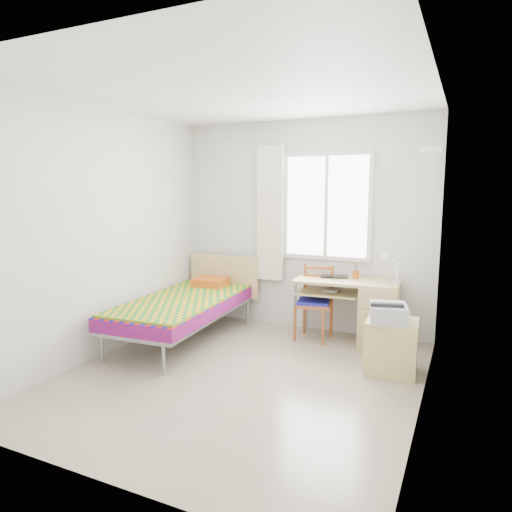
{
  "coord_description": "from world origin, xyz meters",
  "views": [
    {
      "loc": [
        1.87,
        -3.65,
        1.75
      ],
      "look_at": [
        -0.09,
        0.55,
        1.08
      ],
      "focal_mm": 32.0,
      "sensor_mm": 36.0,
      "label": 1
    }
  ],
  "objects": [
    {
      "name": "wall_back",
      "position": [
        0.0,
        1.75,
        1.3
      ],
      "size": [
        3.2,
        0.0,
        3.2
      ],
      "primitive_type": "plane",
      "rotation": [
        1.57,
        0.0,
        0.0
      ],
      "color": "silver",
      "rests_on": "ground"
    },
    {
      "name": "wall_left",
      "position": [
        -1.6,
        0.0,
        1.3
      ],
      "size": [
        0.0,
        3.5,
        3.5
      ],
      "primitive_type": "plane",
      "rotation": [
        1.57,
        0.0,
        1.57
      ],
      "color": "silver",
      "rests_on": "ground"
    },
    {
      "name": "desk",
      "position": [
        0.95,
        1.43,
        0.4
      ],
      "size": [
        1.2,
        0.62,
        0.73
      ],
      "rotation": [
        0.0,
        0.0,
        0.07
      ],
      "color": "tan",
      "rests_on": "floor"
    },
    {
      "name": "bed",
      "position": [
        -1.06,
        0.71,
        0.43
      ],
      "size": [
        1.09,
        2.1,
        0.88
      ],
      "rotation": [
        0.0,
        0.0,
        0.07
      ],
      "color": "gray",
      "rests_on": "floor"
    },
    {
      "name": "book",
      "position": [
        0.39,
        1.45,
        0.59
      ],
      "size": [
        0.18,
        0.24,
        0.02
      ],
      "primitive_type": "imported",
      "rotation": [
        0.0,
        0.0,
        -0.06
      ],
      "color": "gray",
      "rests_on": "desk"
    },
    {
      "name": "curtain",
      "position": [
        -0.42,
        1.68,
        1.45
      ],
      "size": [
        0.35,
        0.05,
        1.7
      ],
      "primitive_type": "cube",
      "color": "#F1ECC7",
      "rests_on": "wall_back"
    },
    {
      "name": "cabinet",
      "position": [
        1.27,
        0.71,
        0.26
      ],
      "size": [
        0.51,
        0.45,
        0.52
      ],
      "rotation": [
        0.0,
        0.0,
        0.07
      ],
      "color": "tan",
      "rests_on": "floor"
    },
    {
      "name": "floating_shelf",
      "position": [
        1.49,
        1.4,
        2.15
      ],
      "size": [
        0.2,
        0.32,
        0.03
      ],
      "primitive_type": "cube",
      "color": "white",
      "rests_on": "wall_right"
    },
    {
      "name": "printer",
      "position": [
        1.23,
        0.68,
        0.6
      ],
      "size": [
        0.41,
        0.45,
        0.17
      ],
      "rotation": [
        0.0,
        0.0,
        0.24
      ],
      "color": "#ADB0B5",
      "rests_on": "cabinet"
    },
    {
      "name": "ceiling",
      "position": [
        0.0,
        0.0,
        2.6
      ],
      "size": [
        3.5,
        3.5,
        0.0
      ],
      "primitive_type": "plane",
      "rotation": [
        3.14,
        0.0,
        0.0
      ],
      "color": "white",
      "rests_on": "wall_back"
    },
    {
      "name": "floor",
      "position": [
        0.0,
        0.0,
        0.0
      ],
      "size": [
        3.5,
        3.5,
        0.0
      ],
      "primitive_type": "plane",
      "color": "#BCAD93",
      "rests_on": "ground"
    },
    {
      "name": "task_lamp",
      "position": [
        1.13,
        1.37,
        0.95
      ],
      "size": [
        0.21,
        0.31,
        0.36
      ],
      "rotation": [
        0.0,
        0.0,
        -0.06
      ],
      "color": "white",
      "rests_on": "desk"
    },
    {
      "name": "laptop",
      "position": [
        0.49,
        1.46,
        0.74
      ],
      "size": [
        0.37,
        0.29,
        0.03
      ],
      "primitive_type": "imported",
      "rotation": [
        0.0,
        0.0,
        0.29
      ],
      "color": "black",
      "rests_on": "desk"
    },
    {
      "name": "wall_right",
      "position": [
        1.6,
        0.0,
        1.3
      ],
      "size": [
        0.0,
        3.5,
        3.5
      ],
      "primitive_type": "plane",
      "rotation": [
        1.57,
        0.0,
        -1.57
      ],
      "color": "silver",
      "rests_on": "ground"
    },
    {
      "name": "window",
      "position": [
        0.3,
        1.73,
        1.55
      ],
      "size": [
        1.1,
        0.04,
        1.3
      ],
      "color": "white",
      "rests_on": "wall_back"
    },
    {
      "name": "pen_cup",
      "position": [
        0.72,
        1.56,
        0.77
      ],
      "size": [
        0.09,
        0.09,
        0.09
      ],
      "primitive_type": "cylinder",
      "rotation": [
        0.0,
        0.0,
        -0.2
      ],
      "color": "#D05D17",
      "rests_on": "desk"
    },
    {
      "name": "chair",
      "position": [
        0.29,
        1.39,
        0.49
      ],
      "size": [
        0.45,
        0.45,
        0.87
      ],
      "rotation": [
        0.0,
        0.0,
        0.22
      ],
      "color": "maroon",
      "rests_on": "floor"
    }
  ]
}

